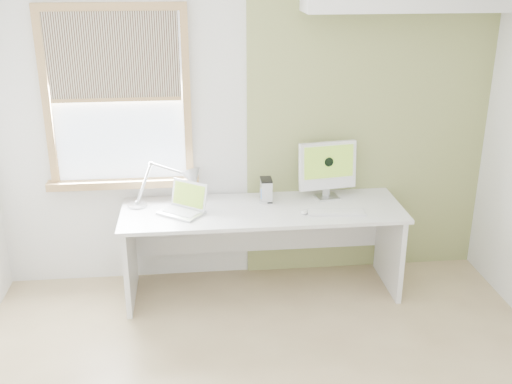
{
  "coord_description": "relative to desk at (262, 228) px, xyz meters",
  "views": [
    {
      "loc": [
        -0.42,
        -2.98,
        2.57
      ],
      "look_at": [
        0.0,
        1.05,
        1.0
      ],
      "focal_mm": 42.79,
      "sensor_mm": 36.0,
      "label": 1
    }
  ],
  "objects": [
    {
      "name": "desk_lamp",
      "position": [
        -0.62,
        0.1,
        0.39
      ],
      "size": [
        0.65,
        0.26,
        0.36
      ],
      "color": "#BBBEC0",
      "rests_on": "desk"
    },
    {
      "name": "laptop",
      "position": [
        -0.6,
        -0.06,
        0.25
      ],
      "size": [
        0.41,
        0.4,
        0.22
      ],
      "color": "#BBBEC0",
      "rests_on": "desk"
    },
    {
      "name": "room",
      "position": [
        -0.09,
        -1.44,
        0.77
      ],
      "size": [
        4.04,
        3.54,
        2.64
      ],
      "color": "tan",
      "rests_on": "ground"
    },
    {
      "name": "phone_dock",
      "position": [
        0.02,
        0.06,
        0.23
      ],
      "size": [
        0.08,
        0.08,
        0.14
      ],
      "color": "#BBBEC0",
      "rests_on": "desk"
    },
    {
      "name": "imac",
      "position": [
        0.55,
        0.14,
        0.45
      ],
      "size": [
        0.48,
        0.18,
        0.46
      ],
      "color": "#BBBEC0",
      "rests_on": "desk"
    },
    {
      "name": "mouse",
      "position": [
        0.31,
        -0.19,
        0.21
      ],
      "size": [
        0.08,
        0.11,
        0.03
      ],
      "primitive_type": "ellipsoid",
      "rotation": [
        0.0,
        0.0,
        -0.38
      ],
      "color": "white",
      "rests_on": "desk"
    },
    {
      "name": "window",
      "position": [
        -1.09,
        0.27,
        1.01
      ],
      "size": [
        1.2,
        0.14,
        1.42
      ],
      "color": "olive",
      "rests_on": "room"
    },
    {
      "name": "accent_wall",
      "position": [
        0.91,
        0.3,
        0.77
      ],
      "size": [
        2.0,
        0.02,
        2.6
      ],
      "primitive_type": "cube",
      "color": "#918F54",
      "rests_on": "room"
    },
    {
      "name": "external_drive",
      "position": [
        0.05,
        0.11,
        0.29
      ],
      "size": [
        0.09,
        0.14,
        0.19
      ],
      "color": "#BBBEC0",
      "rests_on": "desk"
    },
    {
      "name": "keyboard",
      "position": [
        0.55,
        -0.21,
        0.2
      ],
      "size": [
        0.45,
        0.17,
        0.02
      ],
      "color": "white",
      "rests_on": "desk"
    },
    {
      "name": "desk",
      "position": [
        0.0,
        0.0,
        0.0
      ],
      "size": [
        2.2,
        0.7,
        0.73
      ],
      "color": "silver",
      "rests_on": "room"
    }
  ]
}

